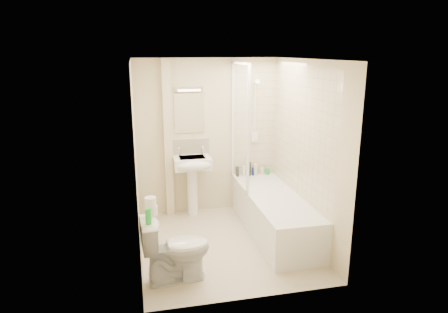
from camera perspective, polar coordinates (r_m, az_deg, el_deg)
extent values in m
plane|color=beige|center=(5.46, 0.15, -12.32)|extent=(2.50, 2.50, 0.00)
cube|color=beige|center=(6.22, -2.37, 2.83)|extent=(2.20, 0.02, 2.40)
cube|color=beige|center=(4.92, -12.45, -0.79)|extent=(0.02, 2.50, 2.40)
cube|color=beige|center=(5.37, 11.69, 0.59)|extent=(0.02, 2.50, 2.40)
cube|color=white|center=(4.86, 0.17, 13.73)|extent=(2.20, 2.50, 0.02)
cube|color=beige|center=(6.34, 4.34, 5.10)|extent=(0.70, 0.01, 1.75)
cube|color=beige|center=(5.50, 10.85, 3.36)|extent=(0.01, 2.10, 1.75)
cube|color=beige|center=(6.09, -8.02, 2.43)|extent=(0.12, 0.12, 2.40)
cube|color=beige|center=(6.21, -4.87, 1.16)|extent=(0.60, 0.02, 0.30)
cube|color=white|center=(6.10, -4.98, 6.18)|extent=(0.46, 0.01, 0.60)
cube|color=silver|center=(6.03, -5.03, 9.62)|extent=(0.42, 0.07, 0.07)
cube|color=white|center=(5.72, 7.14, -8.13)|extent=(0.70, 2.10, 0.55)
cube|color=white|center=(5.63, 7.21, -6.07)|extent=(0.56, 1.96, 0.05)
cube|color=white|center=(5.83, 2.28, 4.51)|extent=(0.01, 0.90, 1.80)
cube|color=white|center=(6.24, 1.27, 5.21)|extent=(0.04, 0.04, 1.80)
cube|color=white|center=(5.40, 3.50, 3.67)|extent=(0.04, 0.04, 1.80)
cube|color=white|center=(5.73, 2.37, 13.19)|extent=(0.04, 0.90, 0.04)
cube|color=white|center=(6.05, 2.20, -3.72)|extent=(0.04, 0.90, 0.03)
cylinder|color=white|center=(6.30, 4.42, 6.19)|extent=(0.02, 0.02, 0.90)
cylinder|color=white|center=(6.38, 4.34, 2.19)|extent=(0.05, 0.05, 0.02)
cylinder|color=white|center=(6.25, 4.51, 10.27)|extent=(0.05, 0.05, 0.02)
cylinder|color=white|center=(6.18, 4.69, 10.50)|extent=(0.08, 0.11, 0.11)
cube|color=white|center=(6.36, 4.37, 2.80)|extent=(0.10, 0.05, 0.14)
cylinder|color=white|center=(6.26, 4.32, 6.60)|extent=(0.01, 0.13, 0.84)
cylinder|color=white|center=(6.25, -4.53, -5.04)|extent=(0.16, 0.16, 0.75)
cube|color=white|center=(6.07, -4.59, -0.86)|extent=(0.56, 0.43, 0.17)
ellipsoid|color=white|center=(5.91, -4.35, -1.30)|extent=(0.56, 0.24, 0.17)
cube|color=silver|center=(6.05, -4.60, -0.28)|extent=(0.38, 0.28, 0.04)
cylinder|color=white|center=(6.12, -6.44, 0.56)|extent=(0.03, 0.03, 0.10)
cylinder|color=white|center=(6.17, -3.08, 0.75)|extent=(0.03, 0.03, 0.10)
sphere|color=white|center=(6.11, -6.46, 1.10)|extent=(0.04, 0.04, 0.04)
sphere|color=white|center=(6.15, -3.09, 1.28)|extent=(0.04, 0.04, 0.04)
cylinder|color=black|center=(6.38, 1.94, -2.16)|extent=(0.05, 0.05, 0.16)
cylinder|color=white|center=(6.40, 2.86, -2.06)|extent=(0.05, 0.05, 0.17)
cylinder|color=black|center=(6.41, 3.54, -1.77)|extent=(0.07, 0.07, 0.23)
cylinder|color=navy|center=(6.45, 4.18, -2.13)|extent=(0.05, 0.05, 0.13)
cylinder|color=beige|center=(6.45, 4.52, -1.85)|extent=(0.07, 0.07, 0.19)
cylinder|color=silver|center=(6.49, 5.46, -2.09)|extent=(0.06, 0.06, 0.12)
cylinder|color=green|center=(6.52, 6.22, -2.13)|extent=(0.07, 0.07, 0.10)
imported|color=white|center=(4.56, -6.89, -12.92)|extent=(0.53, 0.80, 0.76)
cylinder|color=white|center=(4.46, -10.11, -7.58)|extent=(0.10, 0.10, 0.11)
cylinder|color=white|center=(4.41, -10.46, -6.41)|extent=(0.12, 0.12, 0.11)
cylinder|color=green|center=(4.23, -10.77, -8.40)|extent=(0.06, 0.06, 0.17)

